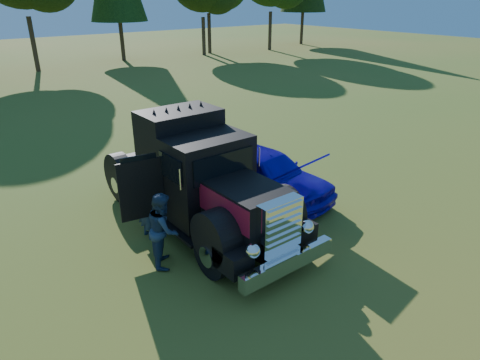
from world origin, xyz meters
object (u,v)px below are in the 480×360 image
Objects in this scene: hotrod_coupe at (265,173)px; spectator_near at (146,207)px; diamond_t_truck at (199,182)px; spectator_far at (164,229)px.

hotrod_coupe reaches higher than spectator_near.
spectator_far is (-1.62, -0.98, -0.39)m from diamond_t_truck.
spectator_near is 1.33m from spectator_far.
spectator_near is at bearing 22.00° from spectator_far.
spectator_far is at bearing 168.53° from spectator_near.
diamond_t_truck is 1.50m from spectator_near.
spectator_near is (-1.39, 0.33, -0.44)m from diamond_t_truck.
diamond_t_truck is 2.59m from hotrod_coupe.
spectator_near is at bearing 166.74° from diamond_t_truck.
diamond_t_truck reaches higher than spectator_near.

